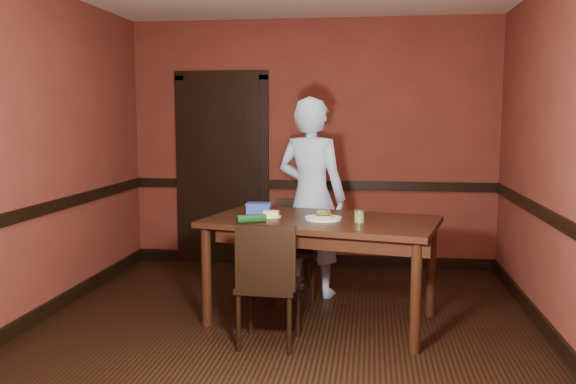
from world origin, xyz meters
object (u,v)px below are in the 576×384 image
(chair_far, at_px, (290,250))
(sauce_jar, at_px, (359,216))
(chair_near, at_px, (269,283))
(food_tub, at_px, (259,208))
(person, at_px, (311,197))
(dining_table, at_px, (321,270))
(sandwich_plate, at_px, (323,217))
(cheese_saucer, at_px, (271,214))

(chair_far, bearing_deg, sauce_jar, -64.64)
(chair_near, xyz_separation_m, food_tub, (-0.21, 0.76, 0.43))
(chair_far, bearing_deg, person, 26.27)
(dining_table, distance_m, sandwich_plate, 0.44)
(person, height_order, cheese_saucer, person)
(person, distance_m, cheese_saucer, 0.78)
(chair_near, distance_m, sandwich_plate, 0.75)
(chair_near, relative_size, food_tub, 4.28)
(sauce_jar, relative_size, food_tub, 0.44)
(person, xyz_separation_m, cheese_saucer, (-0.25, -0.73, -0.05))
(cheese_saucer, relative_size, food_tub, 0.77)
(sandwich_plate, bearing_deg, cheese_saucer, 171.55)
(sauce_jar, height_order, cheese_saucer, sauce_jar)
(dining_table, height_order, sauce_jar, sauce_jar)
(dining_table, distance_m, chair_far, 0.69)
(dining_table, height_order, person, person)
(sandwich_plate, height_order, cheese_saucer, sandwich_plate)
(sandwich_plate, bearing_deg, dining_table, 112.84)
(sandwich_plate, bearing_deg, person, 102.42)
(dining_table, height_order, food_tub, food_tub)
(sandwich_plate, distance_m, cheese_saucer, 0.43)
(dining_table, distance_m, person, 0.92)
(chair_far, xyz_separation_m, cheese_saucer, (-0.08, -0.57, 0.41))
(chair_far, bearing_deg, cheese_saucer, -113.15)
(food_tub, bearing_deg, chair_near, -76.02)
(sauce_jar, xyz_separation_m, food_tub, (-0.85, 0.34, -0.00))
(person, height_order, sauce_jar, person)
(person, distance_m, sandwich_plate, 0.82)
(dining_table, xyz_separation_m, chair_near, (-0.33, -0.55, 0.03))
(chair_far, bearing_deg, chair_near, -105.38)
(dining_table, bearing_deg, cheese_saucer, -171.63)
(chair_far, bearing_deg, sandwich_plate, -76.67)
(sandwich_plate, xyz_separation_m, sauce_jar, (0.29, -0.10, 0.03))
(dining_table, relative_size, chair_far, 2.00)
(food_tub, bearing_deg, cheese_saucer, -55.00)
(sandwich_plate, bearing_deg, chair_near, -123.95)
(dining_table, relative_size, food_tub, 8.44)
(cheese_saucer, height_order, food_tub, food_tub)
(dining_table, distance_m, sauce_jar, 0.57)
(chair_far, distance_m, sauce_jar, 1.07)
(chair_near, distance_m, cheese_saucer, 0.71)
(sauce_jar, bearing_deg, food_tub, 158.04)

